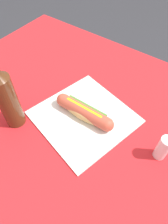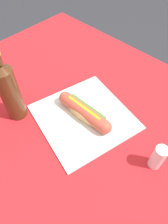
% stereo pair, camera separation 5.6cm
% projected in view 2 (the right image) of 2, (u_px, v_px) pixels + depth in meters
% --- Properties ---
extents(ground_plane, '(6.00, 6.00, 0.00)m').
position_uv_depth(ground_plane, '(74.00, 190.00, 1.28)').
color(ground_plane, '#2D2D33').
rests_on(ground_plane, ground).
extents(dining_table, '(1.15, 1.01, 0.75)m').
position_uv_depth(dining_table, '(68.00, 139.00, 0.78)').
color(dining_table, brown).
rests_on(dining_table, ground).
extents(paper_wrapper, '(0.36, 0.36, 0.01)m').
position_uv_depth(paper_wrapper, '(84.00, 117.00, 0.69)').
color(paper_wrapper, silver).
rests_on(paper_wrapper, dining_table).
extents(hot_dog, '(0.22, 0.06, 0.05)m').
position_uv_depth(hot_dog, '(84.00, 112.00, 0.67)').
color(hot_dog, tan).
rests_on(hot_dog, paper_wrapper).
extents(soda_bottle, '(0.06, 0.06, 0.26)m').
position_uv_depth(soda_bottle, '(9.00, 91.00, 0.62)').
color(soda_bottle, '#4C2814').
rests_on(soda_bottle, dining_table).
extents(salt_shaker, '(0.04, 0.04, 0.09)m').
position_uv_depth(salt_shaker, '(158.00, 157.00, 0.56)').
color(salt_shaker, silver).
rests_on(salt_shaker, dining_table).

